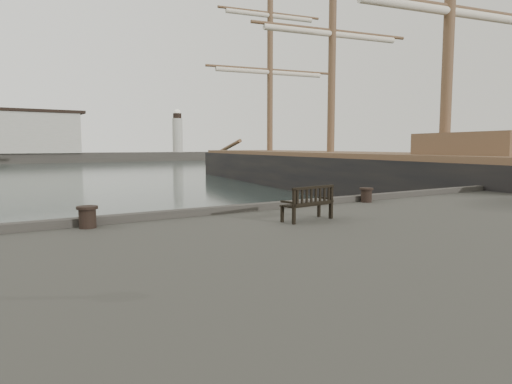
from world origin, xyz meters
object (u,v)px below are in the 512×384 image
Objects in this scene: bench at (308,210)px; tall_ship_main at (330,177)px; bollard_left at (87,217)px; bollard_right at (366,195)px.

tall_ship_main reaches higher than bench.
bollard_left is 0.01× the size of tall_ship_main.
bench is at bearing -122.58° from tall_ship_main.
tall_ship_main reaches higher than bollard_right.
bench reaches higher than bollard_right.
tall_ship_main is (14.42, 17.64, -0.98)m from bollard_right.
bench is 3.04× the size of bollard_left.
bollard_right is 22.80m from tall_ship_main.
bench is at bearing -21.10° from bollard_left.
bollard_right is 0.01× the size of tall_ship_main.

